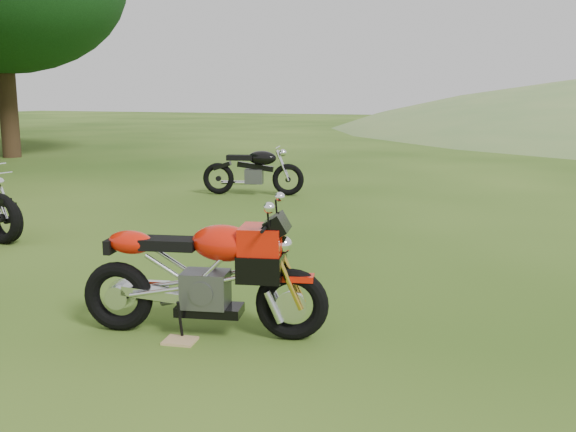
% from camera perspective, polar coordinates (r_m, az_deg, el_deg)
% --- Properties ---
extents(ground, '(120.00, 120.00, 0.00)m').
position_cam_1_polar(ground, '(5.32, -3.24, -10.93)').
color(ground, '#1E410E').
rests_on(ground, ground).
extents(sport_motorcycle, '(2.02, 0.98, 1.18)m').
position_cam_1_polar(sport_motorcycle, '(5.29, -7.59, -4.40)').
color(sport_motorcycle, red).
rests_on(sport_motorcycle, ground).
extents(plywood_board, '(0.29, 0.25, 0.02)m').
position_cam_1_polar(plywood_board, '(5.33, -9.57, -10.88)').
color(plywood_board, tan).
rests_on(plywood_board, ground).
extents(vintage_moto_d, '(2.01, 0.98, 1.03)m').
position_cam_1_polar(vintage_moto_d, '(12.74, -3.14, 4.18)').
color(vintage_moto_d, black).
rests_on(vintage_moto_d, ground).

